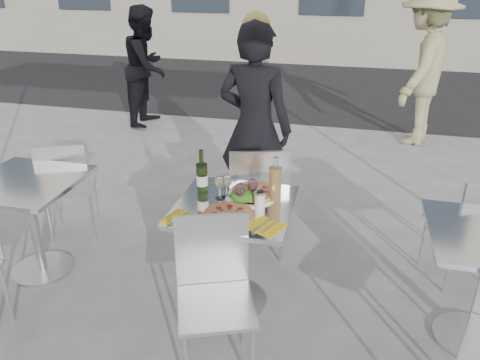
% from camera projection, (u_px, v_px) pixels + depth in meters
% --- Properties ---
extents(ground, '(80.00, 80.00, 0.00)m').
position_uv_depth(ground, '(235.00, 301.00, 3.22)').
color(ground, slate).
extents(street_asphalt, '(24.00, 5.00, 0.00)m').
position_uv_depth(street_asphalt, '(319.00, 86.00, 8.95)').
color(street_asphalt, black).
rests_on(street_asphalt, ground).
extents(main_table, '(0.72, 0.72, 0.75)m').
position_uv_depth(main_table, '(234.00, 234.00, 2.99)').
color(main_table, '#B7BABF').
rests_on(main_table, ground).
extents(side_table_left, '(0.72, 0.72, 0.75)m').
position_uv_depth(side_table_left, '(30.00, 207.00, 3.32)').
color(side_table_left, '#B7BABF').
rests_on(side_table_left, ground).
extents(chair_far, '(0.54, 0.54, 0.94)m').
position_uv_depth(chair_far, '(258.00, 194.00, 3.47)').
color(chair_far, silver).
rests_on(chair_far, ground).
extents(chair_near, '(0.53, 0.54, 0.89)m').
position_uv_depth(chair_near, '(214.00, 283.00, 2.55)').
color(chair_near, silver).
rests_on(chair_near, ground).
extents(side_chair_lfar, '(0.52, 0.52, 0.86)m').
position_uv_depth(side_chair_lfar, '(67.00, 182.00, 3.77)').
color(side_chair_lfar, silver).
rests_on(side_chair_lfar, ground).
extents(side_chair_rfar, '(0.52, 0.53, 0.86)m').
position_uv_depth(side_chair_rfar, '(473.00, 221.00, 3.19)').
color(side_chair_rfar, silver).
rests_on(side_chair_rfar, ground).
extents(woman_diner, '(0.70, 0.52, 1.74)m').
position_uv_depth(woman_diner, '(255.00, 128.00, 3.87)').
color(woman_diner, black).
rests_on(woman_diner, ground).
extents(pedestrian_a, '(0.63, 0.80, 1.63)m').
position_uv_depth(pedestrian_a, '(147.00, 66.00, 6.52)').
color(pedestrian_a, black).
rests_on(pedestrian_a, ground).
extents(pedestrian_b, '(1.08, 1.41, 1.92)m').
position_uv_depth(pedestrian_b, '(422.00, 67.00, 5.74)').
color(pedestrian_b, tan).
rests_on(pedestrian_b, ground).
extents(pizza_near, '(0.30, 0.30, 0.02)m').
position_uv_depth(pizza_near, '(229.00, 214.00, 2.76)').
color(pizza_near, tan).
rests_on(pizza_near, main_table).
extents(pizza_far, '(0.33, 0.33, 0.03)m').
position_uv_depth(pizza_far, '(254.00, 192.00, 3.02)').
color(pizza_far, white).
rests_on(pizza_far, main_table).
extents(salad_plate, '(0.22, 0.22, 0.09)m').
position_uv_depth(salad_plate, '(243.00, 197.00, 2.92)').
color(salad_plate, white).
rests_on(salad_plate, main_table).
extents(wine_bottle, '(0.08, 0.08, 0.29)m').
position_uv_depth(wine_bottle, '(202.00, 177.00, 3.01)').
color(wine_bottle, '#2D491B').
rests_on(wine_bottle, main_table).
extents(carafe, '(0.08, 0.08, 0.29)m').
position_uv_depth(carafe, '(275.00, 183.00, 2.91)').
color(carafe, tan).
rests_on(carafe, main_table).
extents(sugar_shaker, '(0.06, 0.06, 0.11)m').
position_uv_depth(sugar_shaker, '(260.00, 200.00, 2.85)').
color(sugar_shaker, white).
rests_on(sugar_shaker, main_table).
extents(wineglass_white_a, '(0.07, 0.07, 0.16)m').
position_uv_depth(wineglass_white_a, '(220.00, 183.00, 2.93)').
color(wineglass_white_a, white).
rests_on(wineglass_white_a, main_table).
extents(wineglass_white_b, '(0.07, 0.07, 0.16)m').
position_uv_depth(wineglass_white_b, '(227.00, 182.00, 2.95)').
color(wineglass_white_b, white).
rests_on(wineglass_white_b, main_table).
extents(wineglass_red_a, '(0.07, 0.07, 0.16)m').
position_uv_depth(wineglass_red_a, '(240.00, 190.00, 2.84)').
color(wineglass_red_a, white).
rests_on(wineglass_red_a, main_table).
extents(wineglass_red_b, '(0.07, 0.07, 0.16)m').
position_uv_depth(wineglass_red_b, '(253.00, 186.00, 2.89)').
color(wineglass_red_b, white).
rests_on(wineglass_red_b, main_table).
extents(napkin_left, '(0.22, 0.22, 0.01)m').
position_uv_depth(napkin_left, '(181.00, 219.00, 2.73)').
color(napkin_left, yellow).
rests_on(napkin_left, main_table).
extents(napkin_right, '(0.24, 0.24, 0.01)m').
position_uv_depth(napkin_right, '(266.00, 226.00, 2.65)').
color(napkin_right, yellow).
rests_on(napkin_right, main_table).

